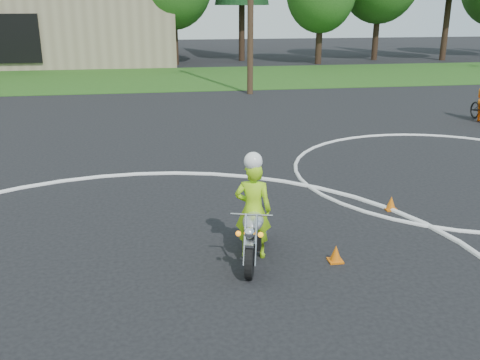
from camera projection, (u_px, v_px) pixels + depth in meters
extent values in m
cube|color=#1E4714|center=(146.00, 79.00, 30.52)|extent=(120.00, 10.00, 0.02)
torus|color=silver|center=(129.00, 296.00, 8.04)|extent=(12.12, 12.12, 0.12)
torus|color=silver|center=(449.00, 172.00, 13.90)|extent=(8.10, 8.10, 0.10)
cylinder|color=black|center=(250.00, 261.00, 8.50)|extent=(0.27, 0.59, 0.58)
cylinder|color=black|center=(257.00, 227.00, 9.78)|extent=(0.27, 0.59, 0.58)
cube|color=black|center=(254.00, 237.00, 9.15)|extent=(0.41, 0.59, 0.29)
ellipsoid|color=silver|center=(253.00, 221.00, 8.86)|extent=(0.50, 0.69, 0.27)
cube|color=black|center=(256.00, 212.00, 9.32)|extent=(0.40, 0.63, 0.10)
cylinder|color=white|center=(245.00, 239.00, 8.48)|extent=(0.14, 0.35, 0.78)
cylinder|color=silver|center=(256.00, 240.00, 8.46)|extent=(0.14, 0.35, 0.78)
cube|color=silver|center=(250.00, 244.00, 8.39)|extent=(0.19, 0.24, 0.05)
cylinder|color=silver|center=(252.00, 215.00, 8.51)|extent=(0.66, 0.22, 0.03)
sphere|color=white|center=(249.00, 233.00, 8.24)|extent=(0.17, 0.17, 0.17)
sphere|color=orange|center=(238.00, 234.00, 8.29)|extent=(0.09, 0.09, 0.09)
sphere|color=#FF9C0C|center=(261.00, 235.00, 8.25)|extent=(0.09, 0.09, 0.09)
cylinder|color=#BCBCC2|center=(265.00, 233.00, 9.53)|extent=(0.28, 0.76, 0.08)
imported|color=#9FE017|center=(253.00, 210.00, 9.05)|extent=(0.71, 0.56, 1.71)
sphere|color=white|center=(253.00, 161.00, 8.73)|extent=(0.31, 0.31, 0.31)
cone|color=#D7630B|center=(336.00, 253.00, 9.07)|extent=(0.22, 0.22, 0.30)
cube|color=#D7630B|center=(335.00, 261.00, 9.11)|extent=(0.24, 0.24, 0.03)
cone|color=#D7630B|center=(391.00, 203.00, 11.34)|extent=(0.22, 0.22, 0.30)
cube|color=#D7630B|center=(390.00, 209.00, 11.38)|extent=(0.24, 0.24, 0.03)
cube|color=black|center=(15.00, 39.00, 33.30)|extent=(3.00, 0.16, 3.00)
cylinder|color=#382619|center=(175.00, 41.00, 36.86)|extent=(0.44, 0.44, 3.24)
cylinder|color=#382619|center=(242.00, 33.00, 39.35)|extent=(0.44, 0.44, 3.96)
cylinder|color=#382619|center=(319.00, 43.00, 37.45)|extent=(0.44, 0.44, 2.88)
cylinder|color=#382619|center=(376.00, 35.00, 39.94)|extent=(0.44, 0.44, 3.60)
cylinder|color=#382619|center=(445.00, 30.00, 39.63)|extent=(0.44, 0.44, 4.32)
cylinder|color=#382619|center=(117.00, 43.00, 37.26)|extent=(0.44, 0.44, 2.88)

